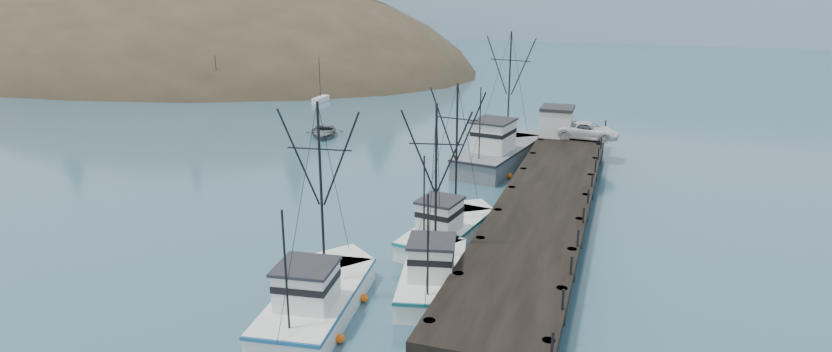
{
  "coord_description": "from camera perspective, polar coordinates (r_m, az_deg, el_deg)",
  "views": [
    {
      "loc": [
        18.87,
        -28.27,
        16.41
      ],
      "look_at": [
        4.52,
        14.82,
        2.5
      ],
      "focal_mm": 28.0,
      "sensor_mm": 36.0,
      "label": 1
    }
  ],
  "objects": [
    {
      "name": "pier_shed",
      "position": [
        63.08,
        12.27,
        4.75
      ],
      "size": [
        3.0,
        3.2,
        2.8
      ],
      "color": "silver",
      "rests_on": "pier"
    },
    {
      "name": "moored_sailboats",
      "position": [
        101.39,
        -13.02,
        7.47
      ],
      "size": [
        20.72,
        20.17,
        6.35
      ],
      "color": "white",
      "rests_on": "ground"
    },
    {
      "name": "work_vessel",
      "position": [
        59.47,
        7.48,
        2.09
      ],
      "size": [
        6.42,
        14.52,
        12.25
      ],
      "color": "slate",
      "rests_on": "ground"
    },
    {
      "name": "motorboat",
      "position": [
        71.09,
        -8.15,
        3.51
      ],
      "size": [
        6.1,
        6.99,
        1.21
      ],
      "primitive_type": "imported",
      "rotation": [
        0.0,
        0.0,
        0.4
      ],
      "color": "#575C61",
      "rests_on": "ground"
    },
    {
      "name": "pickup_truck",
      "position": [
        62.56,
        14.9,
        3.88
      ],
      "size": [
        5.82,
        2.9,
        1.58
      ],
      "primitive_type": "imported",
      "rotation": [
        0.0,
        0.0,
        1.52
      ],
      "color": "silver",
      "rests_on": "pier"
    },
    {
      "name": "headland",
      "position": [
        143.75,
        -22.8,
        7.33
      ],
      "size": [
        134.8,
        78.0,
        51.0
      ],
      "color": "#382D1E",
      "rests_on": "ground"
    },
    {
      "name": "pier",
      "position": [
        46.9,
        11.53,
        -1.62
      ],
      "size": [
        6.0,
        44.0,
        2.0
      ],
      "color": "black",
      "rests_on": "ground"
    },
    {
      "name": "trawler_mid",
      "position": [
        34.03,
        -8.52,
        -10.45
      ],
      "size": [
        4.85,
        11.23,
        11.07
      ],
      "color": "white",
      "rests_on": "ground"
    },
    {
      "name": "trawler_near",
      "position": [
        36.31,
        1.56,
        -8.41
      ],
      "size": [
        5.02,
        10.21,
        10.44
      ],
      "color": "white",
      "rests_on": "ground"
    },
    {
      "name": "trawler_far",
      "position": [
        42.2,
        2.92,
        -4.67
      ],
      "size": [
        4.66,
        10.19,
        10.51
      ],
      "color": "white",
      "rests_on": "ground"
    },
    {
      "name": "distant_ridge_far",
      "position": [
        221.85,
        3.05,
        12.76
      ],
      "size": [
        180.0,
        25.0,
        18.0
      ],
      "primitive_type": "cube",
      "color": "silver",
      "rests_on": "ground"
    },
    {
      "name": "distant_ridge",
      "position": [
        199.14,
        16.14,
        11.65
      ],
      "size": [
        360.0,
        40.0,
        26.0
      ],
      "primitive_type": "cube",
      "color": "#9EB2C6",
      "rests_on": "ground"
    },
    {
      "name": "ground",
      "position": [
        37.74,
        -13.94,
        -9.29
      ],
      "size": [
        400.0,
        400.0,
        0.0
      ],
      "primitive_type": "plane",
      "color": "#2E5468",
      "rests_on": "ground"
    }
  ]
}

